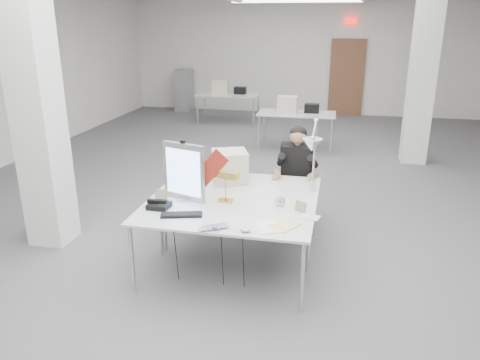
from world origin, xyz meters
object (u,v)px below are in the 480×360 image
object	(u,v)px
laptop	(215,229)
beige_monitor	(230,167)
monitor	(184,172)
seated_person	(297,160)
architect_lamp	(313,153)
office_chair	(297,183)
desk_phone	(159,206)
desk_main	(223,215)
bankers_lamp	(226,187)

from	to	relation	value
laptop	beige_monitor	size ratio (longest dim) A/B	0.70
monitor	seated_person	bearing A→B (deg)	66.34
seated_person	architect_lamp	size ratio (longest dim) A/B	0.90
seated_person	monitor	world-z (taller)	monitor
office_chair	seated_person	size ratio (longest dim) A/B	1.28
laptop	seated_person	bearing A→B (deg)	43.10
monitor	desk_phone	bearing A→B (deg)	-102.62
desk_main	desk_phone	bearing A→B (deg)	178.26
laptop	bankers_lamp	size ratio (longest dim) A/B	0.83
office_chair	bankers_lamp	world-z (taller)	office_chair
laptop	desk_main	bearing A→B (deg)	61.32
desk_main	beige_monitor	distance (m)	1.02
desk_phone	architect_lamp	distance (m)	1.71
office_chair	beige_monitor	world-z (taller)	office_chair
desk_phone	architect_lamp	world-z (taller)	architect_lamp
desk_phone	laptop	bearing A→B (deg)	-26.58
bankers_lamp	beige_monitor	xyz separation A→B (m)	(-0.11, 0.64, 0.02)
bankers_lamp	monitor	bearing A→B (deg)	-162.05
monitor	laptop	bearing A→B (deg)	-35.69
desk_phone	monitor	bearing A→B (deg)	62.76
desk_main	architect_lamp	xyz separation A→B (m)	(0.83, 0.66, 0.52)
seated_person	architect_lamp	bearing A→B (deg)	-68.85
office_chair	desk_phone	bearing A→B (deg)	-122.36
bankers_lamp	seated_person	bearing A→B (deg)	77.54
office_chair	monitor	xyz separation A→B (m)	(-1.10, -1.29, 0.49)
laptop	architect_lamp	xyz separation A→B (m)	(0.81, 1.04, 0.49)
desk_main	seated_person	bearing A→B (deg)	69.59
laptop	desk_phone	size ratio (longest dim) A/B	1.30
office_chair	desk_phone	world-z (taller)	office_chair
office_chair	architect_lamp	world-z (taller)	architect_lamp
desk_main	monitor	distance (m)	0.69
bankers_lamp	architect_lamp	size ratio (longest dim) A/B	0.34
desk_main	office_chair	size ratio (longest dim) A/B	1.56
beige_monitor	bankers_lamp	bearing A→B (deg)	-101.57
office_chair	architect_lamp	xyz separation A→B (m)	(0.24, -0.96, 0.68)
office_chair	bankers_lamp	size ratio (longest dim) A/B	3.41
seated_person	bankers_lamp	size ratio (longest dim) A/B	2.66
desk_phone	architect_lamp	size ratio (longest dim) A/B	0.21
monitor	laptop	xyz separation A→B (m)	(0.52, -0.71, -0.30)
desk_main	laptop	bearing A→B (deg)	-88.10
office_chair	desk_phone	xyz separation A→B (m)	(-1.27, -1.60, 0.21)
beige_monitor	seated_person	bearing A→B (deg)	16.84
desk_phone	beige_monitor	world-z (taller)	beige_monitor
office_chair	monitor	size ratio (longest dim) A/B	1.85
seated_person	monitor	distance (m)	1.66
office_chair	seated_person	distance (m)	0.33
laptop	desk_phone	distance (m)	0.81
desk_main	bankers_lamp	bearing A→B (deg)	99.76
beige_monitor	laptop	bearing A→B (deg)	-103.59
architect_lamp	bankers_lamp	bearing A→B (deg)	-140.84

